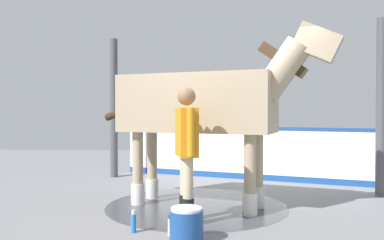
{
  "coord_description": "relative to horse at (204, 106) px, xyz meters",
  "views": [
    {
      "loc": [
        -0.17,
        -6.14,
        1.41
      ],
      "look_at": [
        -0.43,
        -0.73,
        1.29
      ],
      "focal_mm": 37.31,
      "sensor_mm": 36.0,
      "label": 1
    }
  ],
  "objects": [
    {
      "name": "ground_plane",
      "position": [
        0.27,
        0.3,
        -1.49
      ],
      "size": [
        16.0,
        16.0,
        0.02
      ],
      "primitive_type": "cube",
      "color": "gray"
    },
    {
      "name": "wet_patch",
      "position": [
        -0.11,
        0.04,
        -1.48
      ],
      "size": [
        2.68,
        2.68,
        0.0
      ],
      "primitive_type": "cylinder",
      "color": "#42444C",
      "rests_on": "ground"
    },
    {
      "name": "barrier_wall",
      "position": [
        0.71,
        2.45,
        -0.98
      ],
      "size": [
        4.98,
        1.78,
        1.09
      ],
      "color": "white",
      "rests_on": "ground"
    },
    {
      "name": "roof_post_near",
      "position": [
        2.91,
        0.89,
        -0.01
      ],
      "size": [
        0.16,
        0.16,
        2.94
      ],
      "primitive_type": "cylinder",
      "color": "#4C4C51",
      "rests_on": "ground"
    },
    {
      "name": "roof_post_far",
      "position": [
        -1.97,
        2.57,
        -0.01
      ],
      "size": [
        0.16,
        0.16,
        2.94
      ],
      "primitive_type": "cylinder",
      "color": "#4C4C51",
      "rests_on": "ground"
    },
    {
      "name": "horse",
      "position": [
        0.0,
        0.0,
        0.0
      ],
      "size": [
        3.48,
        1.56,
        2.58
      ],
      "rotation": [
        0.0,
        0.0,
        -0.33
      ],
      "color": "tan",
      "rests_on": "ground"
    },
    {
      "name": "handler",
      "position": [
        -0.21,
        -0.89,
        -0.49
      ],
      "size": [
        0.33,
        0.67,
        1.71
      ],
      "rotation": [
        0.0,
        0.0,
        3.37
      ],
      "color": "black",
      "rests_on": "ground"
    },
    {
      "name": "wash_bucket",
      "position": [
        -0.16,
        -1.58,
        -1.3
      ],
      "size": [
        0.36,
        0.36,
        0.37
      ],
      "color": "#1E478C",
      "rests_on": "ground"
    },
    {
      "name": "bottle_shampoo",
      "position": [
        -0.36,
        -1.38,
        -1.38
      ],
      "size": [
        0.06,
        0.06,
        0.23
      ],
      "color": "white",
      "rests_on": "ground"
    },
    {
      "name": "bottle_spray",
      "position": [
        -0.8,
        -1.29,
        -1.36
      ],
      "size": [
        0.06,
        0.06,
        0.26
      ],
      "color": "blue",
      "rests_on": "ground"
    }
  ]
}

